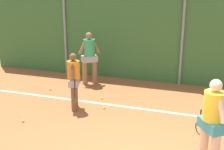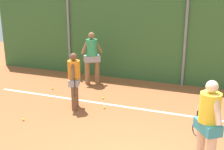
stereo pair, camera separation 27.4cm
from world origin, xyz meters
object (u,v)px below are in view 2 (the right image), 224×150
(player_midcourt, at_px, (74,78))
(player_backcourt_far, at_px, (92,55))
(tennis_ball_1, at_px, (23,120))
(tennis_ball_4, at_px, (104,108))
(tennis_ball_3, at_px, (103,98))
(player_foreground_near, at_px, (208,121))
(tennis_ball_0, at_px, (53,89))

(player_midcourt, xyz_separation_m, player_backcourt_far, (-0.47, 2.30, 0.14))
(tennis_ball_1, distance_m, tennis_ball_4, 2.32)
(player_midcourt, bearing_deg, tennis_ball_3, 132.42)
(player_foreground_near, height_order, tennis_ball_3, player_foreground_near)
(tennis_ball_0, relative_size, tennis_ball_4, 1.00)
(tennis_ball_1, bearing_deg, tennis_ball_0, 103.48)
(tennis_ball_3, height_order, tennis_ball_4, same)
(player_midcourt, height_order, tennis_ball_1, player_midcourt)
(tennis_ball_0, xyz_separation_m, tennis_ball_1, (0.58, -2.43, 0.00))
(player_backcourt_far, bearing_deg, tennis_ball_3, 89.13)
(tennis_ball_1, bearing_deg, player_backcourt_far, 82.76)
(tennis_ball_3, bearing_deg, player_foreground_near, -39.83)
(tennis_ball_0, relative_size, tennis_ball_3, 1.00)
(player_backcourt_far, bearing_deg, tennis_ball_1, 45.74)
(player_foreground_near, xyz_separation_m, tennis_ball_4, (-2.95, 2.03, -1.00))
(tennis_ball_1, distance_m, tennis_ball_3, 2.65)
(player_backcourt_far, relative_size, tennis_ball_0, 29.15)
(tennis_ball_0, bearing_deg, tennis_ball_4, -21.41)
(player_midcourt, height_order, player_backcourt_far, player_backcourt_far)
(player_foreground_near, bearing_deg, tennis_ball_1, 48.74)
(player_backcourt_far, xyz_separation_m, tennis_ball_0, (-1.04, -1.13, -1.05))
(tennis_ball_3, bearing_deg, tennis_ball_4, -65.18)
(player_midcourt, distance_m, player_backcourt_far, 2.35)
(tennis_ball_4, bearing_deg, player_midcourt, -163.01)
(player_foreground_near, xyz_separation_m, tennis_ball_0, (-5.30, 2.94, -1.00))
(player_backcourt_far, relative_size, tennis_ball_4, 29.15)
(player_foreground_near, relative_size, tennis_ball_0, 27.95)
(tennis_ball_1, bearing_deg, player_midcourt, 53.68)
(tennis_ball_0, distance_m, tennis_ball_1, 2.50)
(tennis_ball_0, xyz_separation_m, tennis_ball_3, (2.01, -0.21, 0.00))
(player_foreground_near, xyz_separation_m, player_backcourt_far, (-4.26, 4.07, 0.05))
(tennis_ball_1, relative_size, tennis_ball_4, 1.00)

